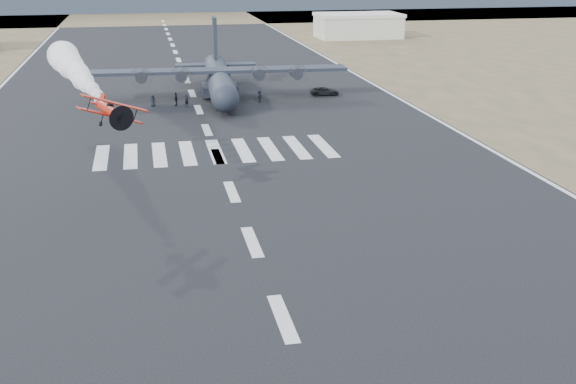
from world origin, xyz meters
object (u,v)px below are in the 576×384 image
object	(u,v)px
support_vehicle	(325,91)
crew_d	(176,99)
crew_a	(237,97)
crew_h	(227,100)
crew_b	(219,104)
crew_c	(259,96)
crew_g	(187,101)
crew_e	(153,101)
transport_aircraft	(219,78)
crew_f	(224,98)
hangar_right	(358,25)
aerobatic_biplane	(110,110)

from	to	relation	value
support_vehicle	crew_d	world-z (taller)	crew_d
crew_a	crew_h	bearing A→B (deg)	59.05
crew_b	crew_c	size ratio (longest dim) A/B	1.06
crew_c	crew_g	distance (m)	10.39
crew_e	crew_g	bearing A→B (deg)	-179.71
transport_aircraft	crew_c	size ratio (longest dim) A/B	20.99
transport_aircraft	crew_f	bearing A→B (deg)	-87.65
crew_c	crew_h	bearing A→B (deg)	-31.51
crew_a	crew_d	world-z (taller)	crew_d
crew_c	crew_f	distance (m)	5.15
hangar_right	aerobatic_biplane	distance (m)	129.22
crew_c	crew_d	distance (m)	11.76
crew_f	support_vehicle	bearing A→B (deg)	148.42
transport_aircraft	crew_h	world-z (taller)	transport_aircraft
crew_e	crew_g	size ratio (longest dim) A/B	0.99
crew_e	crew_g	world-z (taller)	crew_g
crew_c	hangar_right	bearing A→B (deg)	-162.08
aerobatic_biplane	support_vehicle	distance (m)	54.29
crew_b	hangar_right	bearing A→B (deg)	-4.07
crew_e	crew_f	xyz separation A→B (m)	(9.82, -0.68, 0.06)
support_vehicle	crew_d	bearing A→B (deg)	103.13
hangar_right	crew_c	xyz separation A→B (m)	(-37.08, -74.83, -2.13)
crew_d	support_vehicle	bearing A→B (deg)	112.41
crew_b	crew_e	size ratio (longest dim) A/B	1.13
aerobatic_biplane	crew_c	world-z (taller)	aerobatic_biplane
transport_aircraft	support_vehicle	distance (m)	15.83
transport_aircraft	crew_b	world-z (taller)	transport_aircraft
crew_g	aerobatic_biplane	bearing A→B (deg)	-135.77
crew_c	crew_d	bearing A→B (deg)	-46.17
crew_b	crew_e	bearing A→B (deg)	88.34
hangar_right	support_vehicle	world-z (taller)	hangar_right
crew_g	crew_f	bearing A→B (deg)	-30.92
transport_aircraft	crew_d	size ratio (longest dim) A/B	19.75
transport_aircraft	crew_c	world-z (taller)	transport_aircraft
aerobatic_biplane	hangar_right	bearing A→B (deg)	52.75
crew_b	crew_f	world-z (taller)	crew_b
hangar_right	crew_c	distance (m)	83.54
hangar_right	crew_g	world-z (taller)	hangar_right
support_vehicle	crew_f	world-z (taller)	crew_f
crew_d	aerobatic_biplane	bearing A→B (deg)	4.06
crew_d	crew_a	bearing A→B (deg)	107.34
crew_b	crew_f	distance (m)	3.79
hangar_right	crew_d	size ratio (longest dim) A/B	10.91
crew_c	crew_b	bearing A→B (deg)	-11.89
hangar_right	crew_h	distance (m)	86.86
crew_g	crew_e	bearing A→B (deg)	134.28
aerobatic_biplane	crew_b	size ratio (longest dim) A/B	2.92
aerobatic_biplane	crew_e	distance (m)	42.52
crew_b	crew_g	distance (m)	5.32
hangar_right	support_vehicle	xyz separation A→B (m)	(-26.59, -71.36, -2.41)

